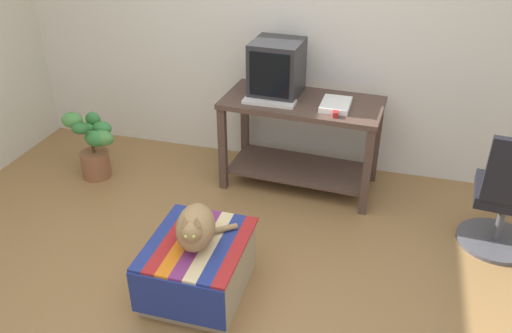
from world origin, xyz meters
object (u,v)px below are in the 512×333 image
at_px(desk, 301,129).
at_px(ottoman_with_blanket, 199,267).
at_px(office_chair, 507,201).
at_px(book, 336,105).
at_px(potted_plant, 93,145).
at_px(keyboard, 269,102).
at_px(tv_monitor, 277,69).
at_px(stapler, 335,113).
at_px(cat, 196,228).

bearing_deg(desk, ottoman_with_blanket, -100.04).
xyz_separation_m(ottoman_with_blanket, office_chair, (1.83, 0.96, 0.20)).
xyz_separation_m(desk, book, (0.26, -0.06, 0.26)).
bearing_deg(potted_plant, book, 8.55).
height_order(keyboard, book, book).
height_order(tv_monitor, stapler, tv_monitor).
distance_m(ottoman_with_blanket, stapler, 1.48).
distance_m(office_chair, stapler, 1.29).
distance_m(book, ottoman_with_blanket, 1.60).
xyz_separation_m(keyboard, office_chair, (1.72, -0.35, -0.37)).
bearing_deg(tv_monitor, stapler, -25.12).
distance_m(keyboard, potted_plant, 1.54).
bearing_deg(ottoman_with_blanket, book, 66.22).
xyz_separation_m(tv_monitor, cat, (-0.10, -1.51, -0.46)).
xyz_separation_m(keyboard, potted_plant, (-1.45, -0.23, -0.46)).
bearing_deg(potted_plant, stapler, 4.27).
bearing_deg(stapler, keyboard, 163.14).
xyz_separation_m(cat, potted_plant, (-1.36, 1.09, -0.20)).
xyz_separation_m(tv_monitor, stapler, (0.51, -0.27, -0.19)).
bearing_deg(stapler, ottoman_with_blanket, -124.48).
xyz_separation_m(book, stapler, (0.02, -0.15, -0.00)).
distance_m(tv_monitor, book, 0.54).
height_order(ottoman_with_blanket, potted_plant, potted_plant).
bearing_deg(stapler, tv_monitor, 144.07).
distance_m(tv_monitor, keyboard, 0.27).
xyz_separation_m(keyboard, ottoman_with_blanket, (-0.10, -1.30, -0.57)).
bearing_deg(stapler, office_chair, -19.70).
xyz_separation_m(tv_monitor, potted_plant, (-1.46, -0.42, -0.66)).
relative_size(tv_monitor, book, 1.47).
distance_m(tv_monitor, ottoman_with_blanket, 1.68).
xyz_separation_m(potted_plant, stapler, (1.97, 0.15, 0.47)).
bearing_deg(book, stapler, -81.79).
distance_m(cat, potted_plant, 1.75).
relative_size(potted_plant, stapler, 5.37).
relative_size(tv_monitor, ottoman_with_blanket, 0.62).
relative_size(office_chair, stapler, 8.09).
xyz_separation_m(desk, tv_monitor, (-0.22, 0.07, 0.45)).
relative_size(book, stapler, 2.64).
relative_size(ottoman_with_blanket, stapler, 6.22).
distance_m(keyboard, ottoman_with_blanket, 1.43).
xyz_separation_m(book, ottoman_with_blanket, (-0.60, -1.36, -0.58)).
bearing_deg(desk, stapler, -32.82).
distance_m(tv_monitor, stapler, 0.61).
relative_size(desk, keyboard, 3.14).
bearing_deg(book, office_chair, -17.48).
distance_m(book, cat, 1.53).
bearing_deg(keyboard, ottoman_with_blanket, -93.74).
relative_size(tv_monitor, stapler, 3.88).
distance_m(potted_plant, stapler, 2.03).
bearing_deg(ottoman_with_blanket, keyboard, 85.45).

